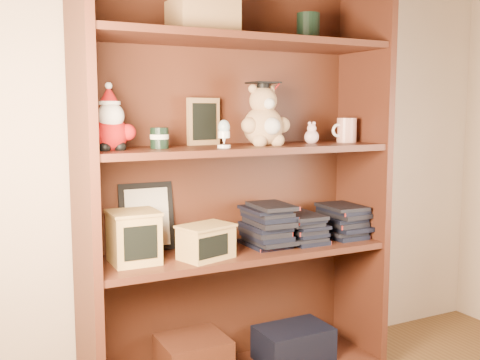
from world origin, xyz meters
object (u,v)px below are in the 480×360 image
object	(u,v)px
teacher_mug	(346,130)
bookcase	(233,189)
treats_box	(134,237)
grad_teddy_bear	(264,121)

from	to	relation	value
teacher_mug	bookcase	bearing A→B (deg)	174.22
bookcase	treats_box	world-z (taller)	bookcase
treats_box	bookcase	bearing A→B (deg)	7.04
grad_teddy_bear	treats_box	size ratio (longest dim) A/B	1.35
bookcase	grad_teddy_bear	xyz separation A→B (m)	(0.10, -0.06, 0.27)
bookcase	teacher_mug	size ratio (longest dim) A/B	13.94
bookcase	teacher_mug	bearing A→B (deg)	-5.78
bookcase	teacher_mug	world-z (taller)	bookcase
teacher_mug	treats_box	world-z (taller)	teacher_mug
bookcase	treats_box	distance (m)	0.44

